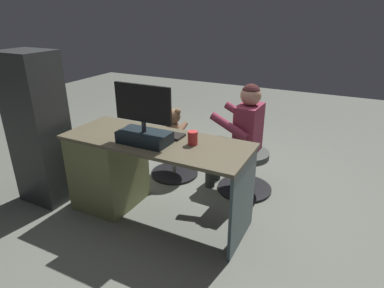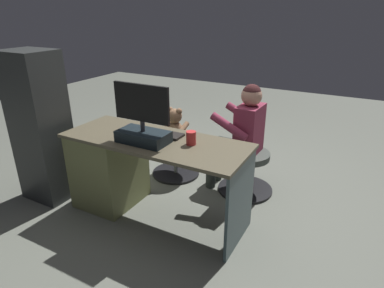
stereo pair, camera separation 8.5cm
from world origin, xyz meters
TOP-DOWN VIEW (x-y plane):
  - ground_plane at (0.00, 0.00)m, footprint 10.00×10.00m
  - desk at (0.41, 0.39)m, footprint 1.57×0.60m
  - monitor at (0.04, 0.49)m, footprint 0.49×0.22m
  - keyboard at (0.03, 0.28)m, footprint 0.42×0.14m
  - computer_mouse at (0.34, 0.27)m, footprint 0.06×0.10m
  - cup at (-0.32, 0.35)m, footprint 0.08×0.08m
  - tv_remote at (0.25, 0.34)m, footprint 0.10×0.15m
  - office_chair_teddy at (0.26, -0.36)m, footprint 0.52×0.52m
  - teddy_bear at (0.26, -0.37)m, footprint 0.24×0.24m
  - visitor_chair at (-0.54, -0.39)m, footprint 0.55×0.55m
  - person at (-0.46, -0.39)m, footprint 0.50×0.49m
  - equipment_rack at (1.12, 0.59)m, footprint 0.44×0.36m

SIDE VIEW (x-z plane):
  - ground_plane at x=0.00m, z-range 0.00..0.00m
  - visitor_chair at x=-0.54m, z-range 0.03..0.45m
  - office_chair_teddy at x=0.26m, z-range 0.04..0.46m
  - desk at x=0.41m, z-range 0.03..0.76m
  - teddy_bear at x=0.26m, z-range 0.41..0.75m
  - person at x=-0.46m, z-range 0.10..1.18m
  - equipment_rack at x=1.12m, z-range 0.00..1.39m
  - tv_remote at x=0.25m, z-range 0.73..0.75m
  - keyboard at x=0.03m, z-range 0.73..0.75m
  - computer_mouse at x=0.34m, z-range 0.73..0.77m
  - cup at x=-0.32m, z-range 0.73..0.84m
  - monitor at x=0.04m, z-range 0.63..1.10m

